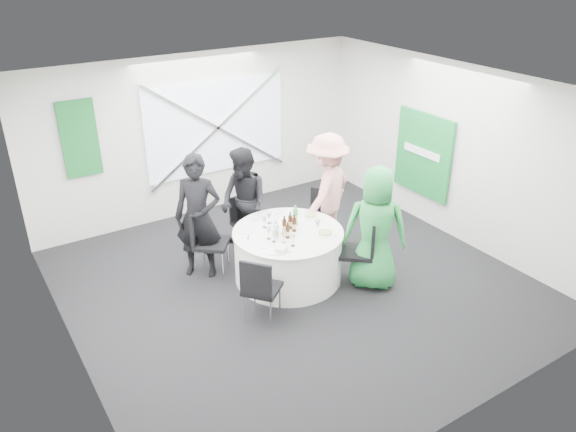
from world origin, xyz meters
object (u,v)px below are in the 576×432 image
person_man_back_left (198,217)px  clear_water_bottle (276,231)px  chair_back_left (205,237)px  person_woman_pink (327,191)px  chair_front_right (363,246)px  green_water_bottle (295,217)px  person_woman_green (375,229)px  chair_back_right (319,213)px  chair_front_left (259,286)px  banquet_table (288,255)px  person_man_back (244,202)px  chair_back (244,218)px

person_man_back_left → clear_water_bottle: size_ratio=6.72×
chair_back_left → person_woman_pink: (1.99, -0.23, 0.32)m
chair_front_right → green_water_bottle: size_ratio=3.42×
person_woman_green → green_water_bottle: (-0.71, 0.91, -0.01)m
chair_back_right → person_woman_green: 1.43m
chair_front_left → person_man_back_left: (-0.11, 1.51, 0.36)m
person_man_back_left → green_water_bottle: (1.19, -0.68, -0.04)m
person_woman_pink → person_woman_green: (-0.14, -1.32, -0.04)m
banquet_table → person_man_back: size_ratio=0.93×
chair_back → chair_back_left: (-0.86, -0.42, 0.11)m
chair_back → clear_water_bottle: 1.32m
chair_back → chair_back_right: (1.05, -0.58, 0.04)m
chair_front_right → green_water_bottle: bearing=-103.3°
person_man_back → person_woman_green: size_ratio=0.95×
banquet_table → chair_back: chair_back is taller
person_woman_green → clear_water_bottle: 1.35m
person_man_back → person_woman_green: (1.05, -1.81, 0.04)m
chair_back → person_man_back: (-0.06, -0.15, 0.35)m
chair_front_left → clear_water_bottle: size_ratio=3.48×
person_man_back → green_water_bottle: size_ratio=5.63×
chair_back_right → chair_front_right: 1.30m
chair_back_right → chair_front_left: (-1.86, -1.31, 0.02)m
chair_back_left → person_man_back: (0.79, 0.27, 0.24)m
person_man_back_left → person_man_back: (0.85, 0.23, -0.07)m
banquet_table → chair_back: (-0.07, 1.18, 0.11)m
person_man_back → chair_front_left: bearing=-30.5°
banquet_table → chair_front_right: chair_front_right is taller
chair_back_left → person_woman_green: 2.42m
chair_front_left → person_woman_green: bearing=-131.2°
banquet_table → person_man_back: 1.14m
banquet_table → chair_back: size_ratio=1.85×
chair_back_left → clear_water_bottle: size_ratio=3.71×
person_woman_pink → banquet_table: bearing=-0.0°
chair_back → person_man_back_left: person_man_back_left is taller
person_man_back → person_woman_pink: person_woman_pink is taller
banquet_table → person_man_back: bearing=97.3°
chair_back_left → person_woman_pink: person_woman_pink is taller
chair_back_right → person_woman_pink: bearing=16.5°
person_man_back_left → green_water_bottle: size_ratio=6.13×
chair_front_right → chair_back_right: bearing=-147.8°
chair_front_left → person_man_back: (0.74, 1.74, 0.28)m
chair_back_left → person_man_back_left: bearing=97.0°
chair_front_right → person_man_back: 1.96m
chair_front_right → person_man_back: (-0.94, 1.71, 0.24)m
chair_back_right → banquet_table: bearing=-90.0°
chair_front_right → person_man_back_left: person_man_back_left is taller
chair_front_left → person_man_back: size_ratio=0.56×
person_woman_green → person_man_back_left: bearing=0.6°
clear_water_bottle → person_woman_green: bearing=-31.3°
chair_back_left → chair_front_right: size_ratio=0.99×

